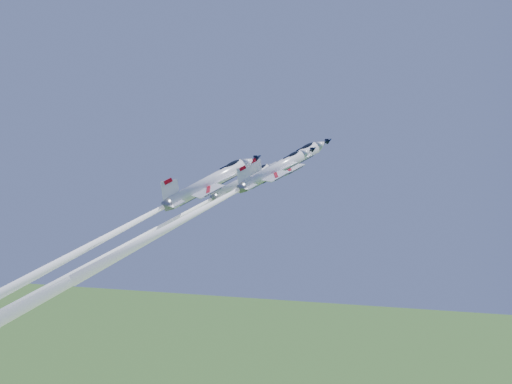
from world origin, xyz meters
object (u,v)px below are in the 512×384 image
(jet_right, at_px, (211,205))
(jet_slot, at_px, (86,248))
(jet_left, at_px, (129,244))
(jet_lead, at_px, (185,219))

(jet_right, distance_m, jet_slot, 19.50)
(jet_slot, bearing_deg, jet_right, 68.36)
(jet_right, xyz_separation_m, jet_slot, (-17.22, -6.57, -6.37))
(jet_left, bearing_deg, jet_lead, 52.85)
(jet_lead, distance_m, jet_left, 10.49)
(jet_lead, bearing_deg, jet_left, -127.15)
(jet_left, height_order, jet_slot, jet_left)
(jet_left, xyz_separation_m, jet_right, (15.25, -2.50, 6.66))
(jet_lead, distance_m, jet_right, 7.05)
(jet_left, height_order, jet_right, jet_left)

